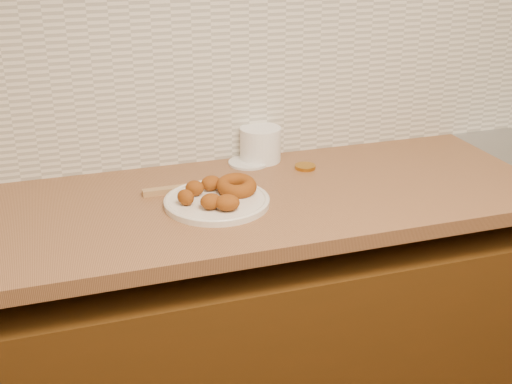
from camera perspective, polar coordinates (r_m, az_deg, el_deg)
wall_back at (r=1.99m, az=5.63°, el=16.36°), size 4.00×0.02×2.70m
base_cabinet at (r=2.08m, az=7.99°, el=-12.25°), size 3.60×0.60×0.77m
butcher_block at (r=1.67m, az=-11.66°, el=-2.27°), size 2.30×0.62×0.04m
backsplash at (r=2.00m, az=5.60°, el=12.06°), size 3.60×0.02×0.60m
donut_plate at (r=1.66m, az=-3.50°, el=-0.86°), size 0.27×0.27×0.02m
ring_donut at (r=1.69m, az=-1.76°, el=0.57°), size 0.13×0.13×0.05m
fried_dough_chunks at (r=1.63m, az=-4.21°, el=-0.25°), size 0.16×0.20×0.04m
plastic_tub at (r=1.95m, az=0.39°, el=4.27°), size 0.13×0.13×0.10m
tub_lid at (r=1.94m, az=-0.68°, el=2.64°), size 0.15×0.15×0.01m
brass_jar_lid at (r=1.90m, az=4.39°, el=2.24°), size 0.07×0.07×0.01m
wooden_utensil at (r=1.75m, az=-6.81°, el=0.29°), size 0.20×0.03×0.02m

